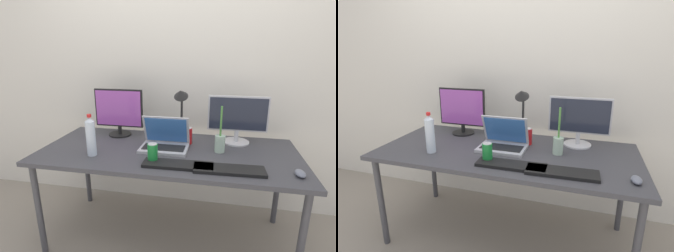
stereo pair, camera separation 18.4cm
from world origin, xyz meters
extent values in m
plane|color=gray|center=(0.00, 0.00, 0.00)|extent=(16.00, 16.00, 0.00)
cube|color=silver|center=(0.00, 0.59, 1.30)|extent=(7.00, 0.08, 2.60)
cylinder|color=#424247|center=(-0.86, -0.35, 0.35)|extent=(0.04, 0.04, 0.71)
cylinder|color=#424247|center=(0.86, -0.35, 0.35)|extent=(0.04, 0.04, 0.71)
cylinder|color=#424247|center=(-0.86, 0.35, 0.35)|extent=(0.04, 0.04, 0.71)
cylinder|color=#424247|center=(0.86, 0.35, 0.35)|extent=(0.04, 0.04, 0.71)
cube|color=#3D3D42|center=(0.00, 0.00, 0.72)|extent=(1.83, 0.81, 0.03)
cylinder|color=black|center=(-0.47, 0.26, 0.75)|extent=(0.19, 0.19, 0.01)
cylinder|color=black|center=(-0.47, 0.26, 0.78)|extent=(0.03, 0.03, 0.07)
cube|color=black|center=(-0.47, 0.26, 0.97)|extent=(0.41, 0.02, 0.31)
cube|color=#A54CB2|center=(-0.47, 0.24, 0.97)|extent=(0.38, 0.01, 0.29)
cylinder|color=silver|center=(0.49, 0.25, 0.75)|extent=(0.20, 0.20, 0.01)
cylinder|color=silver|center=(0.49, 0.25, 0.80)|extent=(0.03, 0.03, 0.09)
cube|color=silver|center=(0.49, 0.25, 0.97)|extent=(0.45, 0.02, 0.27)
cube|color=#232838|center=(0.49, 0.24, 0.97)|extent=(0.42, 0.01, 0.24)
cube|color=#B7B7BC|center=(-0.03, 0.00, 0.75)|extent=(0.34, 0.23, 0.02)
cube|color=black|center=(-0.03, -0.01, 0.76)|extent=(0.30, 0.13, 0.00)
cube|color=#B7B7BC|center=(-0.03, 0.08, 0.87)|extent=(0.34, 0.09, 0.22)
cube|color=#3366B2|center=(-0.03, 0.07, 0.86)|extent=(0.31, 0.08, 0.19)
cube|color=black|center=(0.42, -0.26, 0.75)|extent=(0.43, 0.15, 0.02)
cube|color=black|center=(0.11, -0.26, 0.75)|extent=(0.44, 0.13, 0.02)
ellipsoid|color=slate|center=(0.82, -0.25, 0.76)|extent=(0.06, 0.10, 0.03)
cylinder|color=silver|center=(-0.49, -0.20, 0.86)|extent=(0.06, 0.06, 0.24)
cone|color=silver|center=(-0.49, -0.20, 0.99)|extent=(0.06, 0.06, 0.03)
cylinder|color=red|center=(-0.49, -0.20, 1.02)|extent=(0.03, 0.03, 0.02)
cylinder|color=red|center=(0.12, 0.16, 0.80)|extent=(0.07, 0.07, 0.12)
cylinder|color=silver|center=(0.12, 0.16, 0.86)|extent=(0.06, 0.06, 0.00)
cylinder|color=#197F33|center=(-0.06, -0.23, 0.80)|extent=(0.07, 0.07, 0.12)
cylinder|color=silver|center=(-0.06, -0.23, 0.86)|extent=(0.06, 0.06, 0.00)
cylinder|color=#B2D1B7|center=(0.37, 0.04, 0.80)|extent=(0.07, 0.07, 0.12)
cylinder|color=#519342|center=(0.37, 0.04, 0.96)|extent=(0.01, 0.01, 0.21)
cylinder|color=black|center=(0.06, 0.27, 0.75)|extent=(0.11, 0.11, 0.01)
cylinder|color=black|center=(0.06, 0.27, 0.92)|extent=(0.02, 0.02, 0.33)
cone|color=black|center=(0.06, 0.21, 1.12)|extent=(0.11, 0.12, 0.11)
camera|label=1|loc=(0.35, -1.73, 1.45)|focal=28.00mm
camera|label=2|loc=(0.53, -1.69, 1.45)|focal=28.00mm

